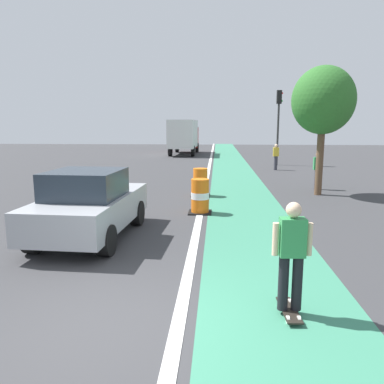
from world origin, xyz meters
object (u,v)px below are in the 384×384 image
at_px(traffic_barrel_mid, 200,183).
at_px(pedestrian_crossing, 317,170).
at_px(skateboarder_on_lane, 292,255).
at_px(street_tree_sidewalk, 323,101).
at_px(parked_sedan_nearest, 90,205).
at_px(pedestrian_waiting, 276,156).
at_px(traffic_barrel_front, 200,197).
at_px(traffic_light_corner, 279,114).
at_px(delivery_truck_down_block, 184,135).

bearing_deg(traffic_barrel_mid, pedestrian_crossing, 20.53).
bearing_deg(traffic_barrel_mid, skateboarder_on_lane, -79.49).
xyz_separation_m(pedestrian_crossing, street_tree_sidewalk, (-0.27, -1.30, 2.80)).
xyz_separation_m(parked_sedan_nearest, pedestrian_waiting, (6.73, 14.75, 0.03)).
relative_size(traffic_barrel_front, traffic_light_corner, 0.21).
distance_m(traffic_barrel_mid, pedestrian_waiting, 9.95).
bearing_deg(traffic_barrel_mid, delivery_truck_down_block, 96.72).
bearing_deg(pedestrian_waiting, pedestrian_crossing, -84.48).
bearing_deg(street_tree_sidewalk, traffic_barrel_mid, -173.18).
relative_size(traffic_barrel_mid, street_tree_sidewalk, 0.22).
distance_m(skateboarder_on_lane, delivery_truck_down_block, 30.86).
distance_m(delivery_truck_down_block, pedestrian_crossing, 20.80).
distance_m(skateboarder_on_lane, pedestrian_waiting, 18.47).
xyz_separation_m(traffic_barrel_front, traffic_light_corner, (4.71, 14.98, 2.97)).
relative_size(traffic_barrel_mid, pedestrian_waiting, 0.68).
bearing_deg(pedestrian_crossing, traffic_light_corner, 90.77).
xyz_separation_m(pedestrian_waiting, street_tree_sidewalk, (0.41, -8.41, 2.80)).
distance_m(traffic_light_corner, pedestrian_waiting, 4.08).
height_order(parked_sedan_nearest, pedestrian_waiting, parked_sedan_nearest).
bearing_deg(pedestrian_waiting, traffic_light_corner, 79.82).
bearing_deg(pedestrian_waiting, delivery_truck_down_block, 118.95).
bearing_deg(pedestrian_waiting, traffic_barrel_front, -109.26).
relative_size(traffic_barrel_mid, traffic_light_corner, 0.21).
xyz_separation_m(skateboarder_on_lane, parked_sedan_nearest, (-4.18, 3.54, -0.08)).
xyz_separation_m(delivery_truck_down_block, pedestrian_waiting, (6.79, -12.27, -0.98)).
bearing_deg(traffic_light_corner, delivery_truck_down_block, 128.58).
distance_m(parked_sedan_nearest, pedestrian_waiting, 16.21).
bearing_deg(traffic_barrel_front, delivery_truck_down_block, 96.20).
distance_m(delivery_truck_down_block, traffic_light_corner, 11.88).
xyz_separation_m(skateboarder_on_lane, delivery_truck_down_block, (-4.23, 30.55, 0.94)).
relative_size(parked_sedan_nearest, delivery_truck_down_block, 0.55).
distance_m(skateboarder_on_lane, traffic_light_corner, 21.73).
relative_size(delivery_truck_down_block, pedestrian_waiting, 4.74).
height_order(delivery_truck_down_block, street_tree_sidewalk, street_tree_sidewalk).
bearing_deg(parked_sedan_nearest, traffic_barrel_mid, 66.99).
xyz_separation_m(delivery_truck_down_block, traffic_light_corner, (7.34, -9.20, 1.65)).
xyz_separation_m(traffic_barrel_front, pedestrian_crossing, (4.85, 4.79, 0.33)).
height_order(traffic_barrel_front, traffic_light_corner, traffic_light_corner).
bearing_deg(traffic_barrel_front, pedestrian_waiting, 70.74).
relative_size(skateboarder_on_lane, delivery_truck_down_block, 0.22).
bearing_deg(parked_sedan_nearest, traffic_light_corner, 67.76).
relative_size(skateboarder_on_lane, traffic_barrel_front, 1.55).
height_order(traffic_barrel_mid, delivery_truck_down_block, delivery_truck_down_block).
xyz_separation_m(skateboarder_on_lane, pedestrian_crossing, (3.25, 11.17, -0.05)).
distance_m(traffic_barrel_mid, traffic_light_corner, 13.31).
bearing_deg(traffic_light_corner, pedestrian_crossing, -89.23).
distance_m(skateboarder_on_lane, street_tree_sidewalk, 10.67).
xyz_separation_m(traffic_light_corner, street_tree_sidewalk, (-0.14, -11.48, 0.17)).
relative_size(parked_sedan_nearest, pedestrian_waiting, 2.60).
xyz_separation_m(skateboarder_on_lane, traffic_barrel_front, (-1.60, 6.38, -0.38)).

